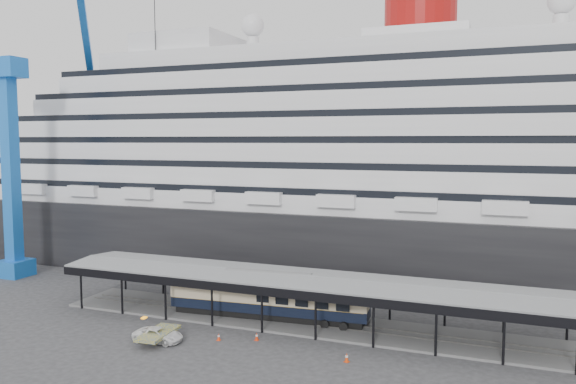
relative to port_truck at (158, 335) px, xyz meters
name	(u,v)px	position (x,y,z in m)	size (l,w,h in m)	color
ground	(285,339)	(11.29, 5.19, -0.68)	(200.00, 200.00, 0.00)	#333335
cruise_ship	(363,149)	(11.34, 37.19, 17.66)	(130.00, 30.00, 43.90)	black
platform_canopy	(302,302)	(11.29, 10.19, 1.68)	(56.00, 9.18, 5.30)	slate
crane_blue	(18,138)	(-33.82, 15.81, 19.27)	(22.63, 19.19, 47.60)	blue
port_truck	(158,335)	(0.00, 0.00, 0.00)	(2.27, 4.93, 1.37)	white
pullman_carriage	(268,296)	(7.31, 10.19, 1.96)	(22.38, 4.57, 21.82)	black
traffic_cone_left	(219,337)	(5.33, 2.49, -0.33)	(0.37, 0.37, 0.71)	#FB3A0D
traffic_cone_mid	(257,336)	(8.81, 3.85, -0.29)	(0.45, 0.45, 0.80)	red
traffic_cone_right	(347,357)	(18.53, 1.78, -0.27)	(0.57, 0.57, 0.84)	red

